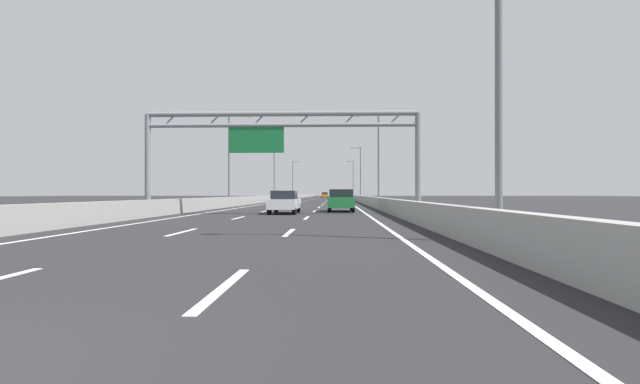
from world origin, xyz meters
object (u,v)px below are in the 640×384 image
object	(u,v)px
streetlamp_left_mid	(231,154)
blue_car	(337,197)
streetlamp_left_far	(276,170)
green_car	(341,200)
white_car	(285,202)
sign_gantry	(278,135)
streetlamp_left_distant	(294,177)
streetlamp_right_near	(490,40)
streetlamp_right_far	(359,170)
streetlamp_right_distant	(352,177)
orange_car	(325,195)
streetlamp_right_mid	(376,153)
silver_car	(337,195)

from	to	relation	value
streetlamp_left_mid	blue_car	size ratio (longest dim) A/B	2.15
streetlamp_left_far	green_car	xyz separation A→B (m)	(11.17, -49.59, -4.60)
white_car	blue_car	size ratio (longest dim) A/B	1.01
sign_gantry	streetlamp_left_mid	bearing A→B (deg)	110.77
streetlamp_left_far	streetlamp_left_distant	xyz separation A→B (m)	(0.00, 35.08, 0.00)
streetlamp_right_near	streetlamp_right_far	xyz separation A→B (m)	(0.00, 70.15, 0.00)
streetlamp_right_distant	orange_car	bearing A→B (deg)	122.99
streetlamp_right_mid	streetlamp_right_far	distance (m)	35.08
streetlamp_left_mid	streetlamp_left_far	size ratio (longest dim) A/B	1.00
green_car	silver_car	bearing A→B (deg)	90.11
streetlamp_right_distant	white_car	world-z (taller)	streetlamp_right_distant
blue_car	sign_gantry	bearing A→B (deg)	-94.47
streetlamp_right_near	green_car	bearing A→B (deg)	100.37
streetlamp_right_mid	blue_car	distance (m)	28.17
sign_gantry	green_car	world-z (taller)	sign_gantry
streetlamp_left_mid	streetlamp_left_distant	bearing A→B (deg)	90.00
streetlamp_right_near	green_car	world-z (taller)	streetlamp_right_near
streetlamp_right_mid	blue_car	bearing A→B (deg)	98.31
green_car	blue_car	bearing A→B (deg)	90.35
green_car	sign_gantry	bearing A→B (deg)	-129.99
streetlamp_right_near	streetlamp_right_far	size ratio (longest dim) A/B	1.00
green_car	silver_car	distance (m)	92.55
white_car	green_car	bearing A→B (deg)	42.87
sign_gantry	orange_car	distance (m)	100.60
sign_gantry	white_car	xyz separation A→B (m)	(0.25, 1.26, -4.12)
streetlamp_left_far	streetlamp_right_far	xyz separation A→B (m)	(14.93, 0.00, 0.00)
streetlamp_right_mid	streetlamp_right_near	bearing A→B (deg)	-90.00
streetlamp_right_near	streetlamp_right_far	world-z (taller)	same
streetlamp_right_near	streetlamp_right_distant	xyz separation A→B (m)	(0.00, 105.23, 0.00)
streetlamp_left_mid	blue_car	bearing A→B (deg)	68.34
streetlamp_left_far	streetlamp_left_distant	size ratio (longest dim) A/B	1.00
streetlamp_right_distant	green_car	xyz separation A→B (m)	(-3.76, -84.67, -4.60)
streetlamp_left_distant	streetlamp_right_distant	world-z (taller)	same
streetlamp_right_near	streetlamp_left_far	size ratio (longest dim) A/B	1.00
streetlamp_right_far	sign_gantry	bearing A→B (deg)	-98.04
streetlamp_left_mid	streetlamp_left_distant	world-z (taller)	same
streetlamp_left_distant	white_car	distance (m)	88.50
white_car	silver_car	size ratio (longest dim) A/B	1.07
orange_car	blue_car	world-z (taller)	orange_car
streetlamp_right_near	streetlamp_left_mid	bearing A→B (deg)	113.06
streetlamp_right_mid	green_car	size ratio (longest dim) A/B	2.14
blue_car	streetlamp_right_distant	bearing A→B (deg)	84.62
streetlamp_right_mid	orange_car	distance (m)	81.80
streetlamp_left_far	silver_car	bearing A→B (deg)	75.64
sign_gantry	streetlamp_right_far	xyz separation A→B (m)	(7.66, 54.24, 0.53)
streetlamp_right_mid	white_car	bearing A→B (deg)	-112.50
orange_car	streetlamp_left_distant	bearing A→B (deg)	-124.39
streetlamp_left_distant	white_car	size ratio (longest dim) A/B	2.13
streetlamp_right_near	white_car	xyz separation A→B (m)	(-7.42, 17.17, -4.65)
streetlamp_right_near	streetlamp_right_mid	xyz separation A→B (m)	(0.00, 35.08, 0.00)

